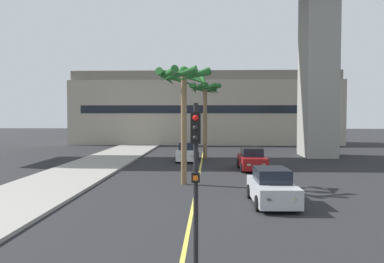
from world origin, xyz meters
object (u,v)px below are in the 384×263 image
(car_queue_third, at_px, (188,152))
(traffic_light_median_near, at_px, (196,164))
(palm_tree_near_median, at_px, (183,86))
(car_queue_front, at_px, (272,188))
(car_queue_second, at_px, (252,160))
(palm_tree_mid_median, at_px, (205,96))

(car_queue_third, bearing_deg, traffic_light_median_near, -86.29)
(traffic_light_median_near, height_order, palm_tree_near_median, palm_tree_near_median)
(car_queue_front, xyz_separation_m, car_queue_third, (-4.62, 16.23, 0.00))
(car_queue_second, xyz_separation_m, palm_tree_mid_median, (-3.39, 6.83, 4.82))
(car_queue_third, height_order, palm_tree_near_median, palm_tree_near_median)
(car_queue_second, relative_size, palm_tree_near_median, 0.63)
(car_queue_second, xyz_separation_m, car_queue_third, (-4.85, 5.23, 0.00))
(palm_tree_near_median, relative_size, palm_tree_mid_median, 0.98)
(traffic_light_median_near, relative_size, palm_tree_mid_median, 0.62)
(traffic_light_median_near, distance_m, palm_tree_near_median, 13.16)
(car_queue_front, bearing_deg, traffic_light_median_near, -110.87)
(palm_tree_mid_median, bearing_deg, car_queue_second, -63.63)
(car_queue_third, xyz_separation_m, traffic_light_median_near, (1.57, -24.22, 1.99))
(car_queue_second, height_order, car_queue_third, same)
(car_queue_second, bearing_deg, car_queue_front, -91.19)
(traffic_light_median_near, xyz_separation_m, palm_tree_near_median, (-1.15, 12.82, 2.77))
(car_queue_front, bearing_deg, palm_tree_mid_median, 100.04)
(traffic_light_median_near, xyz_separation_m, palm_tree_mid_median, (-0.11, 25.82, 2.83))
(traffic_light_median_near, height_order, palm_tree_mid_median, palm_tree_mid_median)
(car_queue_front, relative_size, palm_tree_near_median, 0.63)
(palm_tree_near_median, bearing_deg, car_queue_third, 92.09)
(car_queue_second, relative_size, car_queue_third, 1.01)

